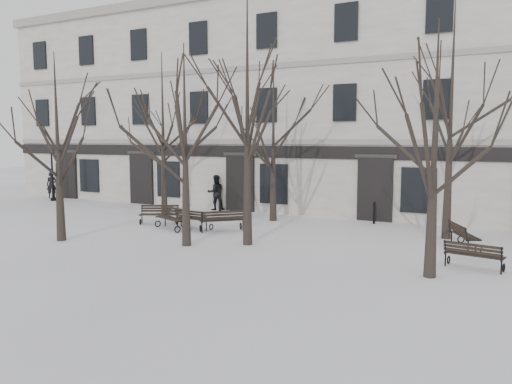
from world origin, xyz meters
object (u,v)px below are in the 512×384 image
Objects in this scene: bench_3 at (172,218)px; bench_4 at (222,220)px; tree_3 at (435,118)px; lamp_post at (55,171)px; tree_0 at (57,124)px; bench_5 at (463,234)px; bench_1 at (193,218)px; bench_0 at (159,214)px; tree_1 at (185,121)px; tree_2 at (247,82)px; bench_2 at (474,254)px.

bench_3 is 1.08× the size of bench_4.
tree_3 is 23.89m from lamp_post.
tree_0 is 14.87m from bench_5.
bench_1 is at bearing 162.22° from tree_3.
bench_4 is (3.42, -0.34, 0.03)m from bench_0.
bench_1 is 0.52× the size of lamp_post.
bench_4 is (-0.24, 2.83, -3.86)m from tree_1.
bench_1 is at bearing -17.71° from lamp_post.
tree_3 is (6.37, -1.44, -1.42)m from tree_2.
lamp_post is at bearing 58.61° from bench_5.
tree_3 is 11.04m from bench_1.
bench_5 is at bearing 33.04° from bench_3.
tree_0 reaches higher than lamp_post.
bench_4 is (-2.08, 1.72, -5.20)m from tree_2.
tree_1 is 4.01× the size of bench_0.
bench_5 is (8.93, 1.22, -0.03)m from bench_4.
tree_0 is 1.00× the size of tree_3.
bench_4 is (1.40, -0.01, 0.04)m from bench_1.
bench_5 is (-0.53, 2.97, 0.02)m from bench_2.
bench_4 is 14.82m from lamp_post.
lamp_post reaches higher than bench_2.
tree_2 is at bearing -19.64° from lamp_post.
bench_3 is at bearing 134.90° from tree_1.
bench_4 is at bearing -175.24° from bench_1.
tree_2 is 17.69m from lamp_post.
bench_3 is (-0.73, -0.46, 0.04)m from bench_1.
tree_3 reaches higher than bench_2.
bench_1 is at bearing 56.62° from bench_3.
tree_2 reaches higher than bench_3.
tree_1 is 2.53m from tree_2.
bench_1 is at bearing 120.10° from tree_1.
bench_3 is at bearing 4.30° from bench_2.
tree_2 is 1.33× the size of tree_3.
bench_1 is 0.95× the size of bench_5.
bench_3 is at bearing 163.28° from tree_2.
tree_0 is 0.75× the size of tree_2.
tree_0 is 2.14× the size of lamp_post.
tree_1 is at bearing 177.72° from tree_3.
lamp_post is at bearing -3.15° from bench_2.
tree_0 is 4.10× the size of bench_2.
tree_1 reaches higher than bench_4.
bench_4 is 0.97× the size of bench_5.
tree_0 is 14.57m from bench_2.
bench_4 is at bearing 140.54° from tree_2.
bench_5 is (13.31, 5.43, -3.81)m from tree_0.
tree_1 reaches higher than bench_2.
bench_0 is at bearing 69.77° from bench_5.
bench_5 is at bearing 83.86° from tree_3.
tree_0 is 7.16m from bench_4.
tree_0 is 0.98× the size of tree_1.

